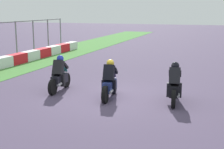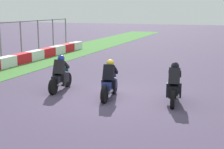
% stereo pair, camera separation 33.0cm
% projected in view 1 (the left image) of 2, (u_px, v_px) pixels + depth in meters
% --- Properties ---
extents(ground_plane, '(120.00, 120.00, 0.00)m').
position_uv_depth(ground_plane, '(114.00, 96.00, 12.99)').
color(ground_plane, '#493C56').
extents(rider_lane_a, '(2.04, 0.58, 1.51)m').
position_uv_depth(rider_lane_a, '(174.00, 86.00, 12.04)').
color(rider_lane_a, black).
rests_on(rider_lane_a, ground_plane).
extents(rider_lane_b, '(2.04, 0.56, 1.51)m').
position_uv_depth(rider_lane_b, '(110.00, 82.00, 12.63)').
color(rider_lane_b, black).
rests_on(rider_lane_b, ground_plane).
extents(rider_lane_c, '(2.04, 0.55, 1.51)m').
position_uv_depth(rider_lane_c, '(60.00, 76.00, 13.75)').
color(rider_lane_c, black).
rests_on(rider_lane_c, ground_plane).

